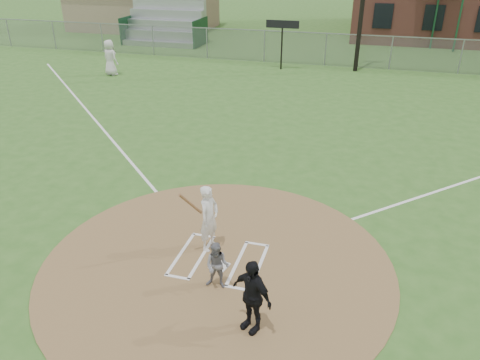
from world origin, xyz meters
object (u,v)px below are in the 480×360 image
(home_plate, at_px, (219,266))
(catcher, at_px, (217,266))
(ondeck_player, at_px, (110,58))
(batter_at_plate, at_px, (209,218))
(umpire, at_px, (252,296))

(home_plate, xyz_separation_m, catcher, (0.19, -0.71, 0.55))
(catcher, height_order, ondeck_player, ondeck_player)
(ondeck_player, distance_m, batter_at_plate, 19.23)
(catcher, relative_size, umpire, 0.70)
(catcher, bearing_deg, home_plate, 103.35)
(home_plate, xyz_separation_m, ondeck_player, (-11.99, 16.09, 0.99))
(home_plate, relative_size, ondeck_player, 0.20)
(umpire, bearing_deg, catcher, 162.58)
(home_plate, distance_m, batter_at_plate, 1.19)
(batter_at_plate, bearing_deg, home_plate, -55.11)
(home_plate, xyz_separation_m, umpire, (1.23, -1.72, 0.79))
(umpire, bearing_deg, home_plate, 152.53)
(catcher, xyz_separation_m, umpire, (1.04, -1.02, 0.24))
(home_plate, height_order, catcher, catcher)
(home_plate, relative_size, umpire, 0.25)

